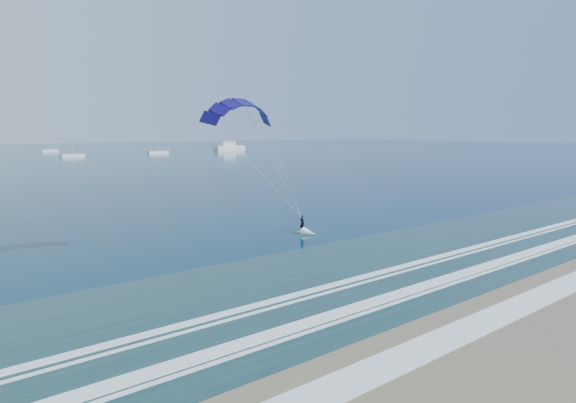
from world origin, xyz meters
The scene contains 6 objects.
ground centered at (0.00, 0.00, 0.00)m, with size 900.00×900.00×0.00m, color #083048.
kitesurfer_rig centered at (0.90, 21.54, 7.06)m, with size 15.94×7.43×13.73m.
motor_yacht centered at (124.30, 217.48, 1.85)m, with size 17.02×4.54×6.77m.
sailboat_2 centered at (37.18, 197.13, 0.69)m, with size 8.69×2.40×12.07m.
sailboat_3 centered at (45.19, 258.68, 0.67)m, with size 7.73×2.40×10.65m.
sailboat_4 centered at (77.83, 205.81, 0.69)m, with size 9.68×2.40×13.08m.
Camera 1 is at (-27.17, -13.97, 10.17)m, focal length 32.00 mm.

